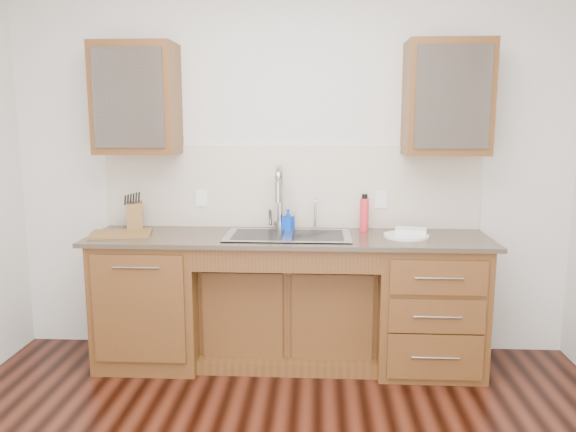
# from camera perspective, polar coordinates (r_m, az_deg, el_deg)

# --- Properties ---
(wall_back) EXTENTS (4.00, 0.10, 2.70)m
(wall_back) POSITION_cam_1_polar(r_m,az_deg,el_deg) (4.10, 0.31, 5.08)
(wall_back) COLOR silver
(wall_back) RESTS_ON ground
(base_cabinet_left) EXTENTS (0.70, 0.62, 0.88)m
(base_cabinet_left) POSITION_cam_1_polar(r_m,az_deg,el_deg) (4.09, -13.52, -8.23)
(base_cabinet_left) COLOR #593014
(base_cabinet_left) RESTS_ON ground
(base_cabinet_center) EXTENTS (1.20, 0.44, 0.70)m
(base_cabinet_center) POSITION_cam_1_polar(r_m,az_deg,el_deg) (4.04, 0.10, -9.51)
(base_cabinet_center) COLOR #593014
(base_cabinet_center) RESTS_ON ground
(base_cabinet_right) EXTENTS (0.70, 0.62, 0.88)m
(base_cabinet_right) POSITION_cam_1_polar(r_m,az_deg,el_deg) (3.99, 13.94, -8.69)
(base_cabinet_right) COLOR #593014
(base_cabinet_right) RESTS_ON ground
(countertop) EXTENTS (2.70, 0.65, 0.03)m
(countertop) POSITION_cam_1_polar(r_m,az_deg,el_deg) (3.79, 0.02, -2.24)
(countertop) COLOR #84705B
(countertop) RESTS_ON base_cabinet_left
(backsplash) EXTENTS (2.70, 0.02, 0.59)m
(backsplash) POSITION_cam_1_polar(r_m,az_deg,el_deg) (4.05, 0.27, 2.97)
(backsplash) COLOR beige
(backsplash) RESTS_ON wall_back
(sink) EXTENTS (0.84, 0.46, 0.19)m
(sink) POSITION_cam_1_polar(r_m,az_deg,el_deg) (3.80, 0.01, -3.32)
(sink) COLOR #9E9EA5
(sink) RESTS_ON countertop
(faucet) EXTENTS (0.04, 0.04, 0.40)m
(faucet) POSITION_cam_1_polar(r_m,az_deg,el_deg) (3.97, -0.82, 1.45)
(faucet) COLOR #999993
(faucet) RESTS_ON countertop
(filter_tap) EXTENTS (0.02, 0.02, 0.24)m
(filter_tap) POSITION_cam_1_polar(r_m,az_deg,el_deg) (3.99, 2.78, 0.30)
(filter_tap) COLOR #999993
(filter_tap) RESTS_ON countertop
(upper_cabinet_left) EXTENTS (0.55, 0.34, 0.75)m
(upper_cabinet_left) POSITION_cam_1_polar(r_m,az_deg,el_deg) (4.06, -15.11, 11.41)
(upper_cabinet_left) COLOR #593014
(upper_cabinet_left) RESTS_ON wall_back
(upper_cabinet_right) EXTENTS (0.55, 0.34, 0.75)m
(upper_cabinet_right) POSITION_cam_1_polar(r_m,az_deg,el_deg) (3.96, 15.84, 11.44)
(upper_cabinet_right) COLOR #593014
(upper_cabinet_right) RESTS_ON wall_back
(outlet_left) EXTENTS (0.08, 0.01, 0.12)m
(outlet_left) POSITION_cam_1_polar(r_m,az_deg,el_deg) (4.14, -8.78, 1.80)
(outlet_left) COLOR white
(outlet_left) RESTS_ON backsplash
(outlet_right) EXTENTS (0.08, 0.01, 0.12)m
(outlet_right) POSITION_cam_1_polar(r_m,az_deg,el_deg) (4.07, 9.43, 1.66)
(outlet_right) COLOR white
(outlet_right) RESTS_ON backsplash
(soap_bottle) EXTENTS (0.09, 0.09, 0.16)m
(soap_bottle) POSITION_cam_1_polar(r_m,az_deg,el_deg) (3.94, 0.02, -0.43)
(soap_bottle) COLOR #073CD1
(soap_bottle) RESTS_ON countertop
(water_bottle) EXTENTS (0.06, 0.06, 0.23)m
(water_bottle) POSITION_cam_1_polar(r_m,az_deg,el_deg) (3.97, 7.76, 0.13)
(water_bottle) COLOR red
(water_bottle) RESTS_ON countertop
(plate) EXTENTS (0.37, 0.37, 0.02)m
(plate) POSITION_cam_1_polar(r_m,az_deg,el_deg) (3.83, 11.93, -1.98)
(plate) COLOR silver
(plate) RESTS_ON countertop
(dish_towel) EXTENTS (0.23, 0.18, 0.03)m
(dish_towel) POSITION_cam_1_polar(r_m,az_deg,el_deg) (3.89, 12.38, -1.47)
(dish_towel) COLOR white
(dish_towel) RESTS_ON plate
(knife_block) EXTENTS (0.16, 0.20, 0.20)m
(knife_block) POSITION_cam_1_polar(r_m,az_deg,el_deg) (4.13, -15.30, -0.02)
(knife_block) COLOR olive
(knife_block) RESTS_ON countertop
(cutting_board) EXTENTS (0.45, 0.36, 0.02)m
(cutting_board) POSITION_cam_1_polar(r_m,az_deg,el_deg) (3.99, -16.60, -1.71)
(cutting_board) COLOR #8F5C36
(cutting_board) RESTS_ON countertop
(cup_left_a) EXTENTS (0.14, 0.14, 0.10)m
(cup_left_a) POSITION_cam_1_polar(r_m,az_deg,el_deg) (4.07, -15.63, 10.65)
(cup_left_a) COLOR silver
(cup_left_a) RESTS_ON upper_cabinet_left
(cup_left_b) EXTENTS (0.10, 0.10, 0.09)m
(cup_left_b) POSITION_cam_1_polar(r_m,az_deg,el_deg) (4.03, -13.47, 10.74)
(cup_left_b) COLOR white
(cup_left_b) RESTS_ON upper_cabinet_left
(cup_right_a) EXTENTS (0.16, 0.16, 0.10)m
(cup_right_a) POSITION_cam_1_polar(r_m,az_deg,el_deg) (3.93, 13.95, 10.80)
(cup_right_a) COLOR white
(cup_right_a) RESTS_ON upper_cabinet_right
(cup_right_b) EXTENTS (0.10, 0.10, 0.08)m
(cup_right_b) POSITION_cam_1_polar(r_m,az_deg,el_deg) (3.97, 16.71, 10.55)
(cup_right_b) COLOR white
(cup_right_b) RESTS_ON upper_cabinet_right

